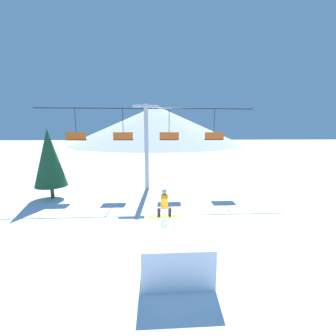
% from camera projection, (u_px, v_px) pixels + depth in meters
% --- Properties ---
extents(ground_plane, '(220.00, 220.00, 0.00)m').
position_uv_depth(ground_plane, '(170.00, 251.00, 10.69)').
color(ground_plane, white).
extents(mountain_ridge, '(64.13, 64.13, 14.24)m').
position_uv_depth(mountain_ridge, '(156.00, 125.00, 84.43)').
color(mountain_ridge, silver).
rests_on(mountain_ridge, ground_plane).
extents(snow_ramp, '(2.65, 3.61, 1.55)m').
position_uv_depth(snow_ramp, '(175.00, 246.00, 9.59)').
color(snow_ramp, white).
rests_on(snow_ramp, ground_plane).
extents(snowboarder, '(1.51, 0.35, 1.39)m').
position_uv_depth(snowboarder, '(164.00, 203.00, 10.71)').
color(snowboarder, yellow).
rests_on(snowboarder, snow_ramp).
extents(chairlift, '(20.04, 0.44, 7.98)m').
position_uv_depth(chairlift, '(146.00, 139.00, 20.95)').
color(chairlift, '#B2B2B7').
rests_on(chairlift, ground_plane).
extents(pine_tree_near, '(2.56, 2.56, 5.79)m').
position_uv_depth(pine_tree_near, '(49.00, 158.00, 18.35)').
color(pine_tree_near, '#4C3823').
rests_on(pine_tree_near, ground_plane).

